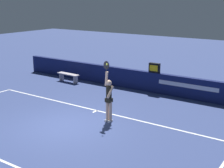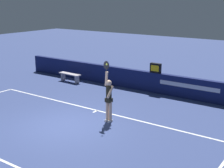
% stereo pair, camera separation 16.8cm
% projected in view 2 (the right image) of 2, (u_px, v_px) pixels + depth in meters
% --- Properties ---
extents(ground_plane, '(60.00, 60.00, 0.00)m').
position_uv_depth(ground_plane, '(65.00, 125.00, 12.38)').
color(ground_plane, navy).
extents(court_lines, '(11.95, 5.31, 0.00)m').
position_uv_depth(court_lines, '(55.00, 130.00, 11.96)').
color(court_lines, white).
rests_on(court_lines, ground).
extents(back_wall, '(16.44, 0.27, 1.06)m').
position_uv_depth(back_wall, '(143.00, 81.00, 17.01)').
color(back_wall, '#111A4C').
rests_on(back_wall, ground).
extents(speed_display, '(0.58, 0.19, 0.50)m').
position_uv_depth(speed_display, '(156.00, 68.00, 16.39)').
color(speed_display, black).
rests_on(speed_display, back_wall).
extents(tennis_player, '(0.44, 0.40, 2.46)m').
position_uv_depth(tennis_player, '(109.00, 97.00, 12.53)').
color(tennis_player, beige).
rests_on(tennis_player, ground).
extents(tennis_ball, '(0.07, 0.07, 0.07)m').
position_uv_depth(tennis_ball, '(107.00, 64.00, 12.01)').
color(tennis_ball, '#C9DA31').
extents(courtside_bench_near, '(1.53, 0.44, 0.49)m').
position_uv_depth(courtside_bench_near, '(70.00, 76.00, 18.79)').
color(courtside_bench_near, '#B4AAB2').
rests_on(courtside_bench_near, ground).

